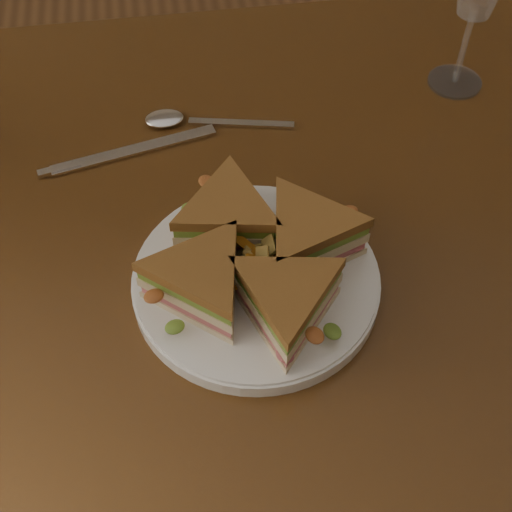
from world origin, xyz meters
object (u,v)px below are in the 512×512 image
object	(u,v)px
table	(195,277)
spoon	(183,120)
sandwich_wedges	(256,259)
knife	(123,154)
plate	(256,282)

from	to	relation	value
table	spoon	xyz separation A→B (m)	(0.01, 0.16, 0.10)
sandwich_wedges	knife	distance (m)	0.25
plate	knife	bearing A→B (deg)	121.03
plate	spoon	xyz separation A→B (m)	(-0.05, 0.26, -0.00)
plate	sandwich_wedges	size ratio (longest dim) A/B	0.93
table	spoon	distance (m)	0.19
table	sandwich_wedges	xyz separation A→B (m)	(0.06, -0.09, 0.14)
spoon	knife	xyz separation A→B (m)	(-0.08, -0.05, -0.00)
table	knife	xyz separation A→B (m)	(-0.07, 0.12, 0.10)
table	knife	distance (m)	0.17
plate	knife	world-z (taller)	plate
table	knife	world-z (taller)	knife
spoon	sandwich_wedges	bearing A→B (deg)	-66.67
table	plate	distance (m)	0.15
table	spoon	size ratio (longest dim) A/B	6.61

